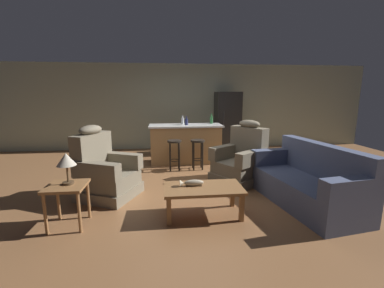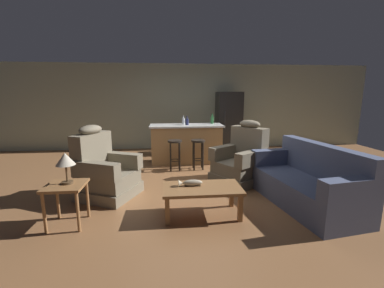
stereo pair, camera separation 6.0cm
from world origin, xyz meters
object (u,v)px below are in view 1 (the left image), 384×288
(couch, at_px, (307,183))
(bottle_wine_dark, at_px, (186,122))
(refrigerator, at_px, (227,122))
(bottle_tall_green, at_px, (211,120))
(bottle_short_amber, at_px, (183,121))
(recliner_near_lamp, at_px, (104,172))
(table_lamp, at_px, (66,161))
(fish_figurine, at_px, (192,183))
(end_table, at_px, (67,192))
(kitchen_island, at_px, (186,144))
(bar_stool_right, at_px, (198,149))
(coffee_table, at_px, (203,191))
(recliner_near_island, at_px, (241,160))
(bar_stool_left, at_px, (174,149))

(couch, distance_m, bottle_wine_dark, 3.21)
(refrigerator, xyz_separation_m, bottle_wine_dark, (-1.34, -1.24, 0.15))
(refrigerator, relative_size, bottle_tall_green, 6.79)
(bottle_tall_green, bearing_deg, bottle_short_amber, -173.48)
(recliner_near_lamp, bearing_deg, table_lamp, -79.62)
(fish_figurine, bearing_deg, table_lamp, -175.28)
(end_table, relative_size, kitchen_island, 0.31)
(table_lamp, bearing_deg, bar_stool_right, 49.67)
(coffee_table, distance_m, kitchen_island, 2.91)
(table_lamp, height_order, kitchen_island, table_lamp)
(fish_figurine, xyz_separation_m, end_table, (-1.64, -0.16, -0.00))
(kitchen_island, distance_m, refrigerator, 1.85)
(bar_stool_right, bearing_deg, recliner_near_lamp, -141.38)
(bar_stool_right, bearing_deg, bottle_tall_green, 60.83)
(recliner_near_island, relative_size, bottle_tall_green, 4.63)
(refrigerator, bearing_deg, end_table, -126.83)
(bottle_short_amber, xyz_separation_m, bottle_wine_dark, (0.08, -0.15, -0.00))
(end_table, distance_m, table_lamp, 0.41)
(recliner_near_island, distance_m, bottle_wine_dark, 1.88)
(end_table, bearing_deg, recliner_near_lamp, 75.20)
(recliner_near_island, relative_size, end_table, 2.14)
(table_lamp, relative_size, bar_stool_right, 0.60)
(kitchen_island, bearing_deg, bottle_wine_dark, -67.77)
(bar_stool_left, xyz_separation_m, bottle_wine_dark, (0.32, 0.59, 0.56))
(recliner_near_lamp, bearing_deg, kitchen_island, 77.37)
(table_lamp, distance_m, bar_stool_left, 2.80)
(refrigerator, bearing_deg, table_lamp, -126.85)
(couch, distance_m, bottle_short_amber, 3.37)
(coffee_table, distance_m, table_lamp, 1.85)
(bar_stool_right, height_order, bottle_wine_dark, bottle_wine_dark)
(bottle_tall_green, bearing_deg, couch, -70.92)
(bar_stool_left, distance_m, bar_stool_right, 0.53)
(couch, distance_m, bar_stool_right, 2.53)
(end_table, height_order, bar_stool_right, bar_stool_right)
(coffee_table, height_order, table_lamp, table_lamp)
(coffee_table, distance_m, fish_figurine, 0.20)
(couch, height_order, bottle_tall_green, bottle_tall_green)
(coffee_table, distance_m, bottle_short_amber, 3.09)
(bottle_short_amber, bearing_deg, bottle_wine_dark, -61.70)
(kitchen_island, distance_m, bottle_short_amber, 0.57)
(recliner_near_island, height_order, bottle_wine_dark, recliner_near_island)
(recliner_near_lamp, height_order, kitchen_island, recliner_near_lamp)
(end_table, xyz_separation_m, bar_stool_left, (1.49, 2.38, 0.01))
(kitchen_island, relative_size, bar_stool_right, 2.65)
(end_table, xyz_separation_m, bottle_wine_dark, (1.81, 2.97, 0.57))
(end_table, distance_m, kitchen_island, 3.51)
(couch, xyz_separation_m, kitchen_island, (-1.68, 2.69, 0.14))
(coffee_table, relative_size, bottle_short_amber, 4.95)
(kitchen_island, relative_size, bar_stool_left, 2.65)
(end_table, xyz_separation_m, kitchen_island, (1.80, 3.01, 0.02))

